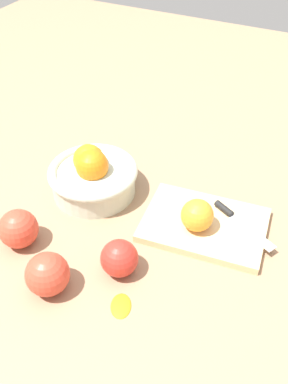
% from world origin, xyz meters
% --- Properties ---
extents(ground_plane, '(2.40, 2.40, 0.00)m').
position_xyz_m(ground_plane, '(0.00, 0.00, 0.00)').
color(ground_plane, '#997556').
extents(bowl, '(0.19, 0.19, 0.11)m').
position_xyz_m(bowl, '(-0.20, 0.06, 0.04)').
color(bowl, beige).
rests_on(bowl, ground_plane).
extents(cutting_board, '(0.26, 0.20, 0.02)m').
position_xyz_m(cutting_board, '(0.06, 0.06, 0.01)').
color(cutting_board, '#DBB77F').
rests_on(cutting_board, ground_plane).
extents(orange_on_board, '(0.06, 0.06, 0.06)m').
position_xyz_m(orange_on_board, '(0.05, 0.04, 0.05)').
color(orange_on_board, orange).
rests_on(orange_on_board, cutting_board).
extents(knife, '(0.15, 0.09, 0.01)m').
position_xyz_m(knife, '(0.12, 0.09, 0.02)').
color(knife, silver).
rests_on(knife, cutting_board).
extents(apple_front_left, '(0.07, 0.07, 0.07)m').
position_xyz_m(apple_front_left, '(-0.04, -0.11, 0.03)').
color(apple_front_left, red).
rests_on(apple_front_left, ground_plane).
extents(apple_front_left_2, '(0.08, 0.08, 0.08)m').
position_xyz_m(apple_front_left_2, '(-0.25, -0.14, 0.04)').
color(apple_front_left_2, '#D6422D').
rests_on(apple_front_left_2, ground_plane).
extents(apple_front_left_3, '(0.08, 0.08, 0.08)m').
position_xyz_m(apple_front_left_3, '(-0.13, -0.20, 0.04)').
color(apple_front_left_3, '#D6422D').
rests_on(apple_front_left_3, ground_plane).
extents(citrus_peel, '(0.05, 0.06, 0.01)m').
position_xyz_m(citrus_peel, '(-0.00, -0.18, 0.00)').
color(citrus_peel, orange).
rests_on(citrus_peel, ground_plane).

